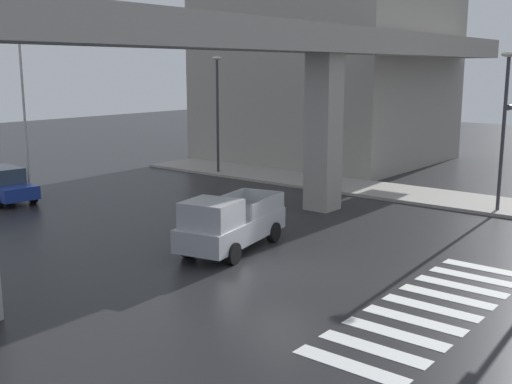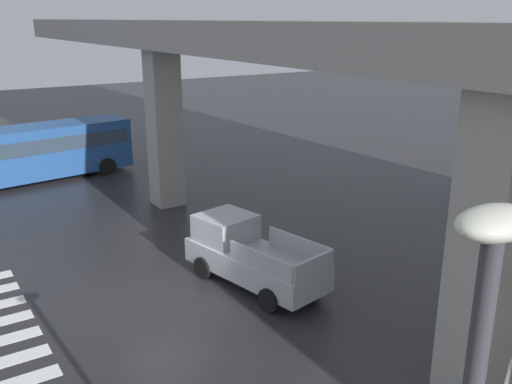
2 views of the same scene
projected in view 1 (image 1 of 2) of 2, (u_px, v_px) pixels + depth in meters
ground_plane at (280, 270)px, 20.51m from camera, size 120.00×120.00×0.00m
crosswalk_stripes at (431, 308)px, 17.29m from camera, size 9.35×2.80×0.01m
elevated_overpass at (191, 48)px, 21.50m from camera, size 57.36×2.14×8.40m
sidewalk_east at (411, 194)px, 32.47m from camera, size 4.00×36.00×0.15m
pickup_truck at (228, 225)px, 22.49m from camera, size 5.37×2.87×2.08m
sedan_blue at (3, 185)px, 30.94m from camera, size 2.32×4.47×1.72m
street_lamp_near_corner at (505, 113)px, 27.72m from camera, size 0.44×0.70×7.24m
street_lamp_mid_block at (310, 105)px, 34.14m from camera, size 0.44×0.70×7.24m
street_lamp_far_north at (217, 101)px, 38.35m from camera, size 0.44×0.70×7.24m
flagpole at (23, 68)px, 30.82m from camera, size 1.16×0.12×11.40m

